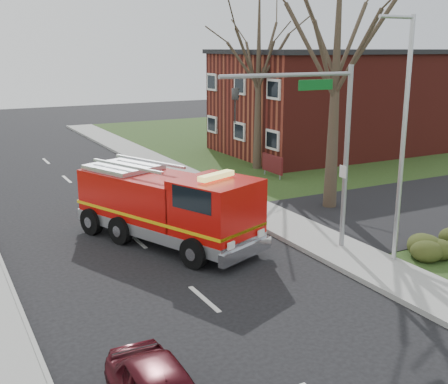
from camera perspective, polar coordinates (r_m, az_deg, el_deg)
name	(u,v)px	position (r m, az deg, el deg)	size (l,w,h in m)	color
ground	(204,299)	(17.27, -2.02, -10.83)	(120.00, 120.00, 0.00)	black
sidewalk_right	(362,261)	(20.49, 13.85, -6.84)	(2.40, 80.00, 0.15)	gray
brick_building	(332,101)	(41.32, 10.87, 9.06)	(15.40, 10.40, 7.25)	maroon
health_center_sign	(272,164)	(32.35, 4.94, 2.84)	(0.12, 2.00, 1.40)	#521315
hedge_corner	(442,243)	(21.60, 21.29, -4.90)	(2.80, 2.00, 0.90)	#293714
bare_tree_near	(337,47)	(25.84, 11.42, 14.28)	(6.00, 6.00, 12.00)	#382D21
bare_tree_far	(259,63)	(34.08, 3.53, 12.95)	(5.25, 5.25, 10.50)	#382D21
traffic_signal_mast	(319,127)	(19.83, 9.62, 6.54)	(5.29, 0.18, 6.80)	gray
streetlight_pole	(402,135)	(19.65, 17.67, 5.53)	(1.48, 0.16, 8.40)	#B7BABF
fire_engine	(168,208)	(21.63, -5.67, -1.61)	(5.34, 8.15, 3.11)	#B60C08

